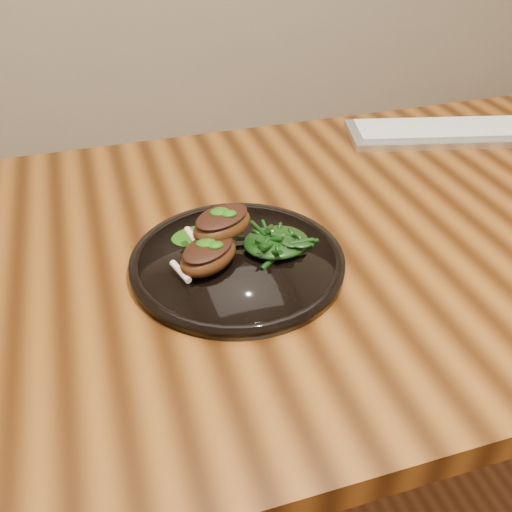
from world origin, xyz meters
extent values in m
plane|color=#592F19|center=(0.00, 0.00, 0.00)|extent=(4.00, 4.00, 0.00)
cube|color=#331806|center=(0.00, 0.00, 0.73)|extent=(1.60, 0.80, 0.04)
cylinder|color=black|center=(-0.21, -0.05, 0.76)|extent=(0.29, 0.29, 0.02)
torus|color=black|center=(-0.21, -0.05, 0.76)|extent=(0.29, 0.29, 0.01)
cylinder|color=black|center=(-0.21, -0.05, 0.76)|extent=(0.19, 0.19, 0.00)
ellipsoid|color=#47240D|center=(-0.26, -0.06, 0.78)|extent=(0.11, 0.10, 0.04)
ellipsoid|color=black|center=(-0.26, -0.06, 0.80)|extent=(0.10, 0.09, 0.01)
cylinder|color=beige|center=(-0.30, -0.07, 0.78)|extent=(0.02, 0.04, 0.01)
ellipsoid|color=#104207|center=(-0.26, -0.06, 0.80)|extent=(0.03, 0.02, 0.01)
ellipsoid|color=#47240D|center=(-0.23, -0.02, 0.80)|extent=(0.11, 0.10, 0.04)
ellipsoid|color=black|center=(-0.23, -0.02, 0.82)|extent=(0.10, 0.09, 0.01)
cylinder|color=beige|center=(-0.27, -0.03, 0.80)|extent=(0.02, 0.05, 0.01)
ellipsoid|color=#104207|center=(-0.23, -0.02, 0.82)|extent=(0.03, 0.02, 0.01)
ellipsoid|color=#104207|center=(-0.25, 0.01, 0.77)|extent=(0.09, 0.06, 0.01)
ellipsoid|color=black|center=(-0.16, -0.05, 0.78)|extent=(0.09, 0.08, 0.02)
cube|color=silver|center=(0.32, 0.24, 0.76)|extent=(0.44, 0.22, 0.01)
cube|color=white|center=(0.32, 0.24, 0.77)|extent=(0.40, 0.19, 0.01)
camera|label=1|loc=(-0.38, -0.66, 1.22)|focal=40.00mm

